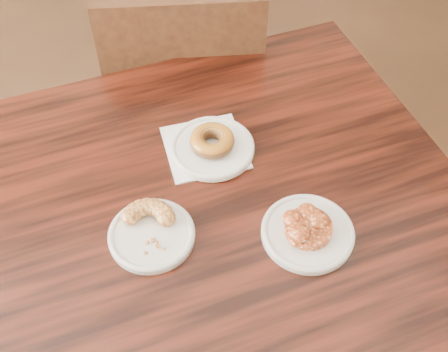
{
  "coord_description": "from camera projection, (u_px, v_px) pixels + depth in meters",
  "views": [
    {
      "loc": [
        -0.06,
        -0.48,
        1.63
      ],
      "look_at": [
        0.02,
        0.2,
        0.8
      ],
      "focal_mm": 45.0,
      "sensor_mm": 36.0,
      "label": 1
    }
  ],
  "objects": [
    {
      "name": "chair_far",
      "position": [
        186.0,
        93.0,
        1.74
      ],
      "size": [
        0.47,
        0.47,
        0.9
      ],
      "primitive_type": null,
      "rotation": [
        0.0,
        0.0,
        3.1
      ],
      "color": "black",
      "rests_on": "floor"
    },
    {
      "name": "glazed_donut",
      "position": [
        212.0,
        141.0,
        1.16
      ],
      "size": [
        0.09,
        0.09,
        0.03
      ],
      "primitive_type": "torus",
      "color": "#955A15",
      "rests_on": "plate_donut"
    },
    {
      "name": "plate_cruller",
      "position": [
        152.0,
        235.0,
        1.05
      ],
      "size": [
        0.16,
        0.16,
        0.01
      ],
      "primitive_type": "cylinder",
      "color": "silver",
      "rests_on": "cafe_table"
    },
    {
      "name": "cafe_table",
      "position": [
        229.0,
        298.0,
        1.38
      ],
      "size": [
        1.15,
        1.15,
        0.75
      ],
      "primitive_type": "cube",
      "rotation": [
        0.0,
        0.0,
        0.24
      ],
      "color": "black",
      "rests_on": "floor"
    },
    {
      "name": "plate_fritter",
      "position": [
        308.0,
        233.0,
        1.05
      ],
      "size": [
        0.17,
        0.17,
        0.01
      ],
      "primitive_type": "cylinder",
      "color": "silver",
      "rests_on": "cafe_table"
    },
    {
      "name": "cruller_fragment",
      "position": [
        151.0,
        229.0,
        1.03
      ],
      "size": [
        0.12,
        0.12,
        0.03
      ],
      "primitive_type": null,
      "color": "#5E2E12",
      "rests_on": "plate_cruller"
    },
    {
      "name": "napkin",
      "position": [
        205.0,
        147.0,
        1.19
      ],
      "size": [
        0.19,
        0.19,
        0.0
      ],
      "primitive_type": "cube",
      "rotation": [
        0.0,
        0.0,
        0.15
      ],
      "color": "white",
      "rests_on": "cafe_table"
    },
    {
      "name": "plate_donut",
      "position": [
        212.0,
        148.0,
        1.18
      ],
      "size": [
        0.18,
        0.18,
        0.01
      ],
      "primitive_type": "cylinder",
      "color": "white",
      "rests_on": "napkin"
    },
    {
      "name": "apple_fritter",
      "position": [
        309.0,
        227.0,
        1.03
      ],
      "size": [
        0.12,
        0.12,
        0.03
      ],
      "primitive_type": null,
      "color": "#4A1807",
      "rests_on": "plate_fritter"
    }
  ]
}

